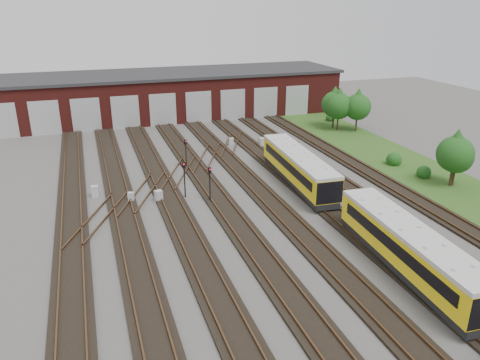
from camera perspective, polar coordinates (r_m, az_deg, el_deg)
name	(u,v)px	position (r m, az deg, el deg)	size (l,w,h in m)	color
ground	(270,231)	(35.18, 3.62, -6.23)	(120.00, 120.00, 0.00)	#4C4946
track_network	(265,227)	(35.56, 3.02, -5.71)	(30.40, 70.00, 0.33)	black
maintenance_shed	(169,94)	(71.07, -8.65, 10.35)	(51.00, 12.50, 6.35)	#581916
grass_verge	(401,163)	(52.27, 19.04, 1.95)	(8.00, 55.00, 0.05)	#274B19
metro_train	(409,248)	(31.04, 19.89, -7.85)	(3.22, 45.52, 2.77)	black
signal_mast_0	(210,180)	(39.30, -3.71, -0.01)	(0.28, 0.27, 3.14)	black
signal_mast_1	(184,175)	(40.46, -6.80, 0.64)	(0.31, 0.29, 3.25)	black
signal_mast_2	(186,150)	(48.05, -6.63, 3.69)	(0.28, 0.26, 2.93)	black
signal_mast_3	(297,152)	(47.40, 6.99, 3.44)	(0.28, 0.26, 2.92)	black
relay_cabinet_0	(159,196)	(40.51, -9.89, -1.94)	(0.60, 0.50, 0.99)	#B2B5B8
relay_cabinet_1	(95,191)	(42.75, -17.27, -1.34)	(0.61, 0.51, 1.02)	#B2B5B8
relay_cabinet_2	(131,197)	(40.92, -13.14, -2.05)	(0.52, 0.43, 0.86)	#B2B5B8
relay_cabinet_3	(231,142)	(55.73, -1.08, 4.71)	(0.52, 0.43, 0.87)	#B2B5B8
relay_cabinet_4	(261,142)	(55.17, 2.63, 4.62)	(0.63, 0.52, 1.05)	#B2B5B8
tree_0	(339,103)	(62.91, 11.98, 9.19)	(3.45, 3.45, 5.71)	#382919
tree_1	(335,101)	(64.13, 11.45, 9.41)	(3.41, 3.41, 5.64)	#382919
tree_2	(358,104)	(63.07, 14.19, 8.99)	(3.40, 3.40, 5.64)	#382919
tree_3	(456,150)	(46.51, 24.82, 3.36)	(3.30, 3.30, 5.47)	#382919
tree_4	(458,153)	(46.80, 25.00, 2.98)	(2.97, 2.97, 4.92)	#382919
bush_0	(424,171)	(48.68, 21.53, 1.07)	(1.38, 1.38, 1.38)	#134313
bush_1	(394,158)	(51.36, 18.28, 2.61)	(1.57, 1.57, 1.57)	#134313
bush_2	(331,117)	(68.40, 10.98, 7.60)	(1.30, 1.30, 1.30)	#134313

